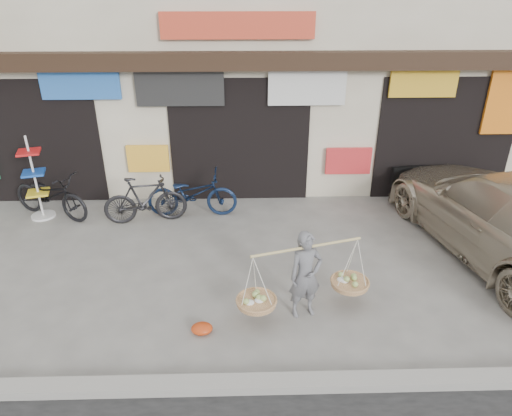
{
  "coord_description": "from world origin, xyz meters",
  "views": [
    {
      "loc": [
        0.09,
        -6.02,
        4.45
      ],
      "look_at": [
        0.28,
        0.9,
        1.01
      ],
      "focal_mm": 32.0,
      "sensor_mm": 36.0,
      "label": 1
    }
  ],
  "objects_px": {
    "bike_2": "(192,194)",
    "bike_3": "(145,200)",
    "bike_0": "(50,195)",
    "display_rack": "(37,186)",
    "suv": "(507,215)",
    "bike_1": "(145,200)",
    "street_vendor": "(305,279)"
  },
  "relations": [
    {
      "from": "bike_2",
      "to": "bike_3",
      "type": "bearing_deg",
      "value": 106.83
    },
    {
      "from": "bike_0",
      "to": "display_rack",
      "type": "height_order",
      "value": "display_rack"
    },
    {
      "from": "bike_3",
      "to": "suv",
      "type": "distance_m",
      "value": 6.78
    },
    {
      "from": "bike_1",
      "to": "street_vendor",
      "type": "bearing_deg",
      "value": -145.06
    },
    {
      "from": "bike_1",
      "to": "suv",
      "type": "height_order",
      "value": "suv"
    },
    {
      "from": "bike_0",
      "to": "bike_3",
      "type": "xyz_separation_m",
      "value": [
        2.01,
        -0.3,
        0.0
      ]
    },
    {
      "from": "street_vendor",
      "to": "suv",
      "type": "distance_m",
      "value": 4.07
    },
    {
      "from": "bike_0",
      "to": "bike_1",
      "type": "height_order",
      "value": "bike_1"
    },
    {
      "from": "bike_2",
      "to": "bike_3",
      "type": "xyz_separation_m",
      "value": [
        -0.92,
        -0.28,
        0.01
      ]
    },
    {
      "from": "suv",
      "to": "display_rack",
      "type": "bearing_deg",
      "value": -21.69
    },
    {
      "from": "suv",
      "to": "bike_1",
      "type": "bearing_deg",
      "value": -22.88
    },
    {
      "from": "bike_0",
      "to": "suv",
      "type": "xyz_separation_m",
      "value": [
        8.63,
        -1.71,
        0.29
      ]
    },
    {
      "from": "bike_2",
      "to": "display_rack",
      "type": "distance_m",
      "value": 3.18
    },
    {
      "from": "display_rack",
      "to": "bike_2",
      "type": "bearing_deg",
      "value": -0.11
    },
    {
      "from": "street_vendor",
      "to": "bike_0",
      "type": "bearing_deg",
      "value": 130.02
    },
    {
      "from": "bike_1",
      "to": "bike_3",
      "type": "relative_size",
      "value": 1.0
    },
    {
      "from": "bike_3",
      "to": "bike_2",
      "type": "bearing_deg",
      "value": -82.0
    },
    {
      "from": "street_vendor",
      "to": "bike_3",
      "type": "xyz_separation_m",
      "value": [
        -2.88,
        2.99,
        -0.12
      ]
    },
    {
      "from": "bike_0",
      "to": "display_rack",
      "type": "xyz_separation_m",
      "value": [
        -0.23,
        -0.01,
        0.22
      ]
    },
    {
      "from": "street_vendor",
      "to": "suv",
      "type": "relative_size",
      "value": 0.35
    },
    {
      "from": "bike_2",
      "to": "display_rack",
      "type": "relative_size",
      "value": 1.05
    },
    {
      "from": "street_vendor",
      "to": "bike_3",
      "type": "height_order",
      "value": "street_vendor"
    },
    {
      "from": "bike_1",
      "to": "suv",
      "type": "distance_m",
      "value": 6.77
    },
    {
      "from": "suv",
      "to": "display_rack",
      "type": "height_order",
      "value": "display_rack"
    },
    {
      "from": "display_rack",
      "to": "street_vendor",
      "type": "bearing_deg",
      "value": -32.62
    },
    {
      "from": "bike_1",
      "to": "suv",
      "type": "bearing_deg",
      "value": -110.91
    },
    {
      "from": "suv",
      "to": "bike_2",
      "type": "bearing_deg",
      "value": -27.38
    },
    {
      "from": "bike_0",
      "to": "bike_2",
      "type": "relative_size",
      "value": 1.01
    },
    {
      "from": "bike_2",
      "to": "suv",
      "type": "height_order",
      "value": "suv"
    },
    {
      "from": "bike_3",
      "to": "suv",
      "type": "bearing_deg",
      "value": -110.89
    },
    {
      "from": "street_vendor",
      "to": "bike_0",
      "type": "distance_m",
      "value": 5.89
    },
    {
      "from": "bike_0",
      "to": "bike_2",
      "type": "xyz_separation_m",
      "value": [
        2.93,
        -0.02,
        -0.0
      ]
    }
  ]
}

